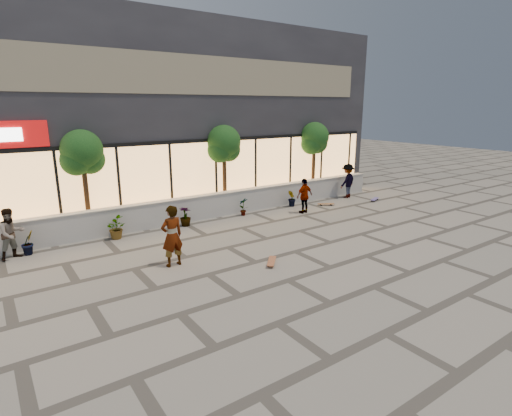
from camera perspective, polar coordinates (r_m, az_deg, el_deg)
ground at (r=11.37m, az=4.67°, el=-10.27°), size 80.00×80.00×0.00m
planter_wall at (r=16.87m, az=-10.56°, el=-0.31°), size 22.00×0.42×1.04m
retail_building at (r=21.47m, az=-17.29°, el=12.47°), size 24.00×9.17×8.50m
shrub_b at (r=15.04m, az=-29.80°, el=-4.31°), size 0.57×0.57×0.81m
shrub_c at (r=15.47m, az=-19.49°, el=-2.71°), size 0.68×0.77×0.81m
shrub_d at (r=16.37m, az=-10.06°, el=-1.16°), size 0.64×0.64×0.81m
shrub_e at (r=17.68m, az=-1.82°, el=0.21°), size 0.46×0.35×0.81m
shrub_f at (r=19.30m, az=5.16°, el=1.38°), size 0.55×0.57×0.81m
tree_midwest at (r=16.03m, az=-23.57°, el=6.94°), size 1.60×1.50×3.92m
tree_mideast at (r=18.18m, az=-4.60°, el=8.83°), size 1.60×1.50×3.92m
tree_east at (r=21.48m, az=8.34°, el=9.58°), size 1.60×1.50×3.92m
skater_center at (r=12.25m, az=-11.92°, el=-3.94°), size 0.73×0.51×1.89m
skater_left at (r=14.76m, az=-31.54°, el=-3.16°), size 0.98×0.88×1.65m
skater_right_near at (r=18.13m, az=6.95°, el=1.74°), size 0.96×0.46×1.59m
skater_right_far at (r=21.60m, az=12.93°, el=3.79°), size 1.29×0.94×1.79m
skateboard_center at (r=12.42m, az=2.23°, el=-7.60°), size 0.73×0.77×0.10m
skateboard_right_near at (r=19.79m, az=9.97°, el=0.58°), size 0.79×0.60×0.10m
skateboard_right_far at (r=21.40m, az=16.60°, el=1.24°), size 0.86×0.54×0.10m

